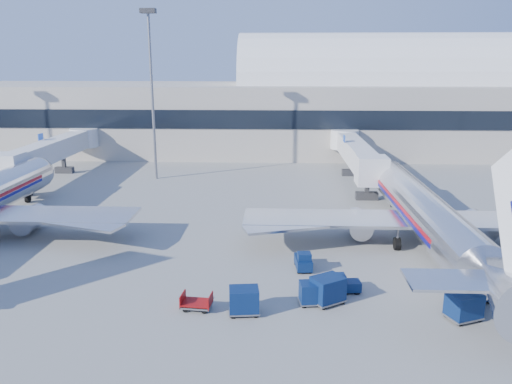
{
  "coord_description": "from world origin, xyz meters",
  "views": [
    {
      "loc": [
        -3.12,
        -37.69,
        15.75
      ],
      "look_at": [
        -4.97,
        6.0,
        4.41
      ],
      "focal_mm": 35.0,
      "sensor_mm": 36.0,
      "label": 1
    }
  ],
  "objects_px": {
    "cart_train_a": "(328,289)",
    "cart_train_c": "(244,300)",
    "jetbridge_near": "(354,151)",
    "jetbridge_mid": "(56,149)",
    "cart_solo_near": "(464,306)",
    "airliner_main": "(426,215)",
    "tug_right": "(475,289)",
    "mast_west": "(151,70)",
    "tug_left": "(303,261)",
    "cart_open_red": "(197,304)",
    "tug_lead": "(344,284)",
    "cart_train_b": "(312,293)"
  },
  "relations": [
    {
      "from": "cart_train_a",
      "to": "cart_train_c",
      "type": "distance_m",
      "value": 5.79
    },
    {
      "from": "jetbridge_near",
      "to": "cart_train_c",
      "type": "distance_m",
      "value": 41.36
    },
    {
      "from": "jetbridge_mid",
      "to": "cart_solo_near",
      "type": "xyz_separation_m",
      "value": [
        43.16,
        -39.43,
        -2.97
      ]
    },
    {
      "from": "airliner_main",
      "to": "jetbridge_near",
      "type": "bearing_deg",
      "value": 95.22
    },
    {
      "from": "jetbridge_near",
      "to": "tug_right",
      "type": "distance_m",
      "value": 36.77
    },
    {
      "from": "airliner_main",
      "to": "cart_train_c",
      "type": "distance_m",
      "value": 20.0
    },
    {
      "from": "mast_west",
      "to": "tug_left",
      "type": "relative_size",
      "value": 9.21
    },
    {
      "from": "cart_open_red",
      "to": "jetbridge_mid",
      "type": "bearing_deg",
      "value": 129.76
    },
    {
      "from": "tug_lead",
      "to": "tug_left",
      "type": "height_order",
      "value": "tug_left"
    },
    {
      "from": "jetbridge_near",
      "to": "cart_train_b",
      "type": "xyz_separation_m",
      "value": [
        -8.23,
        -37.73,
        -3.11
      ]
    },
    {
      "from": "cart_solo_near",
      "to": "tug_lead",
      "type": "bearing_deg",
      "value": 130.27
    },
    {
      "from": "jetbridge_mid",
      "to": "cart_solo_near",
      "type": "bearing_deg",
      "value": -42.42
    },
    {
      "from": "airliner_main",
      "to": "jetbridge_mid",
      "type": "relative_size",
      "value": 1.35
    },
    {
      "from": "cart_train_c",
      "to": "tug_lead",
      "type": "bearing_deg",
      "value": 19.97
    },
    {
      "from": "mast_west",
      "to": "cart_open_red",
      "type": "distance_m",
      "value": 42.28
    },
    {
      "from": "tug_right",
      "to": "tug_lead",
      "type": "bearing_deg",
      "value": -169.54
    },
    {
      "from": "tug_lead",
      "to": "cart_train_c",
      "type": "distance_m",
      "value": 7.67
    },
    {
      "from": "jetbridge_mid",
      "to": "tug_left",
      "type": "height_order",
      "value": "jetbridge_mid"
    },
    {
      "from": "tug_lead",
      "to": "jetbridge_mid",
      "type": "bearing_deg",
      "value": 129.18
    },
    {
      "from": "cart_open_red",
      "to": "airliner_main",
      "type": "bearing_deg",
      "value": 40.14
    },
    {
      "from": "jetbridge_near",
      "to": "cart_train_b",
      "type": "relative_size",
      "value": 14.45
    },
    {
      "from": "airliner_main",
      "to": "tug_lead",
      "type": "height_order",
      "value": "airliner_main"
    },
    {
      "from": "cart_train_a",
      "to": "tug_right",
      "type": "bearing_deg",
      "value": -26.79
    },
    {
      "from": "tug_lead",
      "to": "cart_train_a",
      "type": "xyz_separation_m",
      "value": [
        -1.33,
        -1.7,
        0.38
      ]
    },
    {
      "from": "tug_right",
      "to": "cart_train_b",
      "type": "height_order",
      "value": "tug_right"
    },
    {
      "from": "tug_right",
      "to": "cart_train_c",
      "type": "distance_m",
      "value": 15.92
    },
    {
      "from": "tug_lead",
      "to": "cart_open_red",
      "type": "relative_size",
      "value": 1.04
    },
    {
      "from": "tug_lead",
      "to": "cart_train_b",
      "type": "distance_m",
      "value": 3.04
    },
    {
      "from": "cart_train_a",
      "to": "jetbridge_mid",
      "type": "bearing_deg",
      "value": 100.28
    },
    {
      "from": "jetbridge_near",
      "to": "tug_lead",
      "type": "distance_m",
      "value": 36.47
    },
    {
      "from": "jetbridge_near",
      "to": "mast_west",
      "type": "distance_m",
      "value": 29.67
    },
    {
      "from": "tug_right",
      "to": "cart_open_red",
      "type": "relative_size",
      "value": 1.34
    },
    {
      "from": "jetbridge_near",
      "to": "cart_solo_near",
      "type": "xyz_separation_m",
      "value": [
        1.16,
        -39.43,
        -2.97
      ]
    },
    {
      "from": "cart_train_b",
      "to": "cart_open_red",
      "type": "relative_size",
      "value": 0.91
    },
    {
      "from": "cart_solo_near",
      "to": "cart_open_red",
      "type": "relative_size",
      "value": 1.19
    },
    {
      "from": "airliner_main",
      "to": "cart_train_a",
      "type": "distance_m",
      "value": 14.9
    },
    {
      "from": "jetbridge_mid",
      "to": "tug_lead",
      "type": "distance_m",
      "value": 51.01
    },
    {
      "from": "cart_train_b",
      "to": "cart_train_c",
      "type": "height_order",
      "value": "cart_train_c"
    },
    {
      "from": "cart_solo_near",
      "to": "cart_open_red",
      "type": "height_order",
      "value": "cart_solo_near"
    },
    {
      "from": "cart_train_b",
      "to": "cart_solo_near",
      "type": "xyz_separation_m",
      "value": [
        9.39,
        -1.7,
        0.14
      ]
    },
    {
      "from": "jetbridge_near",
      "to": "cart_open_red",
      "type": "relative_size",
      "value": 13.11
    },
    {
      "from": "mast_west",
      "to": "cart_open_red",
      "type": "height_order",
      "value": "mast_west"
    },
    {
      "from": "tug_right",
      "to": "cart_train_c",
      "type": "bearing_deg",
      "value": -155.31
    },
    {
      "from": "mast_west",
      "to": "cart_train_a",
      "type": "bearing_deg",
      "value": -60.95
    },
    {
      "from": "airliner_main",
      "to": "jetbridge_mid",
      "type": "height_order",
      "value": "airliner_main"
    },
    {
      "from": "airliner_main",
      "to": "tug_left",
      "type": "xyz_separation_m",
      "value": [
        -10.96,
        -5.61,
        -2.23
      ]
    },
    {
      "from": "jetbridge_mid",
      "to": "tug_right",
      "type": "xyz_separation_m",
      "value": [
        44.96,
        -36.52,
        -3.16
      ]
    },
    {
      "from": "cart_train_c",
      "to": "mast_west",
      "type": "bearing_deg",
      "value": 104.78
    },
    {
      "from": "airliner_main",
      "to": "tug_right",
      "type": "xyz_separation_m",
      "value": [
        0.56,
        -10.21,
        -2.16
      ]
    },
    {
      "from": "cart_train_a",
      "to": "cart_train_b",
      "type": "height_order",
      "value": "cart_train_a"
    }
  ]
}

